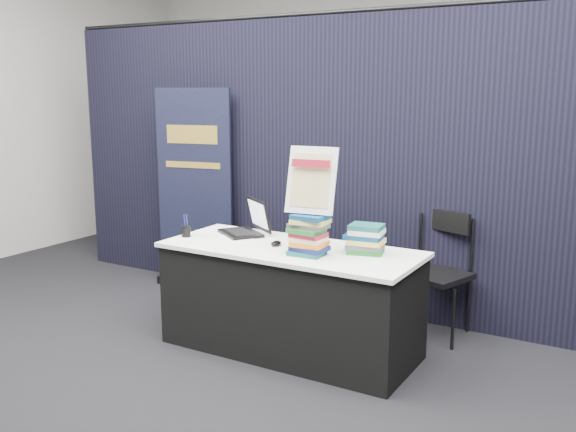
# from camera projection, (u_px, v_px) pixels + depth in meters

# --- Properties ---
(floor) EXTENTS (8.00, 8.00, 0.00)m
(floor) POSITION_uv_depth(u_px,v_px,m) (247.00, 379.00, 4.10)
(floor) COLOR black
(floor) RESTS_ON ground
(wall_back) EXTENTS (8.00, 0.02, 3.50)m
(wall_back) POSITION_uv_depth(u_px,v_px,m) (447.00, 95.00, 7.13)
(wall_back) COLOR #B2AFA9
(wall_back) RESTS_ON floor
(drape_partition) EXTENTS (6.00, 0.08, 2.40)m
(drape_partition) POSITION_uv_depth(u_px,v_px,m) (355.00, 167.00, 5.22)
(drape_partition) COLOR black
(drape_partition) RESTS_ON floor
(display_table) EXTENTS (1.80, 0.75, 0.75)m
(display_table) POSITION_uv_depth(u_px,v_px,m) (290.00, 299.00, 4.49)
(display_table) COLOR black
(display_table) RESTS_ON floor
(laptop) EXTENTS (0.43, 0.45, 0.26)m
(laptop) POSITION_uv_depth(u_px,v_px,m) (244.00, 225.00, 4.83)
(laptop) COLOR black
(laptop) RESTS_ON display_table
(mouse) EXTENTS (0.08, 0.11, 0.03)m
(mouse) POSITION_uv_depth(u_px,v_px,m) (276.00, 243.00, 4.46)
(mouse) COLOR black
(mouse) RESTS_ON display_table
(brochure_left) EXTENTS (0.30, 0.24, 0.00)m
(brochure_left) POSITION_uv_depth(u_px,v_px,m) (203.00, 237.00, 4.71)
(brochure_left) COLOR silver
(brochure_left) RESTS_ON display_table
(brochure_mid) EXTENTS (0.34, 0.27, 0.00)m
(brochure_mid) POSITION_uv_depth(u_px,v_px,m) (197.00, 240.00, 4.61)
(brochure_mid) COLOR white
(brochure_mid) RESTS_ON display_table
(brochure_right) EXTENTS (0.31, 0.22, 0.00)m
(brochure_right) POSITION_uv_depth(u_px,v_px,m) (232.00, 240.00, 4.62)
(brochure_right) COLOR white
(brochure_right) RESTS_ON display_table
(pen_cup) EXTENTS (0.08, 0.08, 0.08)m
(pen_cup) POSITION_uv_depth(u_px,v_px,m) (186.00, 232.00, 4.71)
(pen_cup) COLOR black
(pen_cup) RESTS_ON display_table
(book_stack_tall) EXTENTS (0.22, 0.17, 0.27)m
(book_stack_tall) POSITION_uv_depth(u_px,v_px,m) (309.00, 235.00, 4.19)
(book_stack_tall) COLOR #15524D
(book_stack_tall) RESTS_ON display_table
(book_stack_short) EXTENTS (0.26, 0.22, 0.20)m
(book_stack_short) POSITION_uv_depth(u_px,v_px,m) (366.00, 239.00, 4.24)
(book_stack_short) COLOR #1D6F23
(book_stack_short) RESTS_ON display_table
(info_sign) EXTENTS (0.34, 0.18, 0.45)m
(info_sign) POSITION_uv_depth(u_px,v_px,m) (311.00, 181.00, 4.14)
(info_sign) COLOR black
(info_sign) RESTS_ON book_stack_tall
(pullup_banner) EXTENTS (0.78, 0.24, 1.83)m
(pullup_banner) POSITION_uv_depth(u_px,v_px,m) (195.00, 201.00, 5.87)
(pullup_banner) COLOR black
(pullup_banner) RESTS_ON floor
(stacking_chair) EXTENTS (0.53, 0.54, 0.92)m
(stacking_chair) POSITION_uv_depth(u_px,v_px,m) (438.00, 268.00, 4.77)
(stacking_chair) COLOR black
(stacking_chair) RESTS_ON floor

